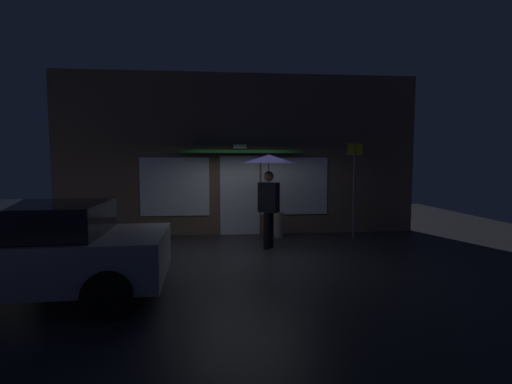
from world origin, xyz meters
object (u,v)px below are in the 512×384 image
at_px(parked_car, 24,251).
at_px(sidewalk_bollard, 278,225).
at_px(person_with_umbrella, 269,173).
at_px(street_sign_post, 354,183).

height_order(parked_car, sidewalk_bollard, parked_car).
height_order(person_with_umbrella, sidewalk_bollard, person_with_umbrella).
relative_size(person_with_umbrella, sidewalk_bollard, 3.17).
bearing_deg(person_with_umbrella, street_sign_post, 55.88).
distance_m(street_sign_post, sidewalk_bollard, 2.30).
bearing_deg(sidewalk_bollard, street_sign_post, -6.51).
distance_m(person_with_umbrella, sidewalk_bollard, 1.91).
bearing_deg(street_sign_post, person_with_umbrella, -158.06).
relative_size(person_with_umbrella, parked_car, 0.53).
height_order(person_with_umbrella, street_sign_post, street_sign_post).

